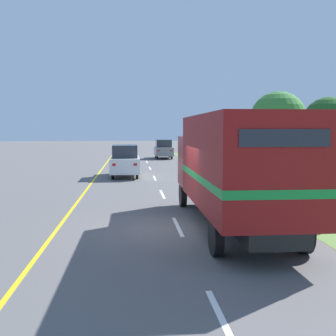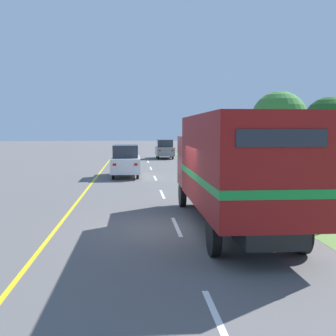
% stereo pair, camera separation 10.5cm
% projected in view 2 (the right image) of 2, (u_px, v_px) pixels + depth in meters
% --- Properties ---
extents(ground_plane, '(200.00, 200.00, 0.00)m').
position_uv_depth(ground_plane, '(177.00, 228.00, 12.92)').
color(ground_plane, '#5B5959').
extents(edge_line_yellow, '(0.12, 58.89, 0.01)m').
position_uv_depth(edge_line_yellow, '(93.00, 182.00, 24.35)').
color(edge_line_yellow, yellow).
rests_on(edge_line_yellow, ground).
extents(centre_dash_nearest, '(0.12, 2.60, 0.01)m').
position_uv_depth(centre_dash_nearest, '(219.00, 322.00, 6.62)').
color(centre_dash_nearest, white).
rests_on(centre_dash_nearest, ground).
extents(centre_dash_near, '(0.12, 2.60, 0.01)m').
position_uv_depth(centre_dash_near, '(176.00, 226.00, 13.17)').
color(centre_dash_near, white).
rests_on(centre_dash_near, ground).
extents(centre_dash_mid_a, '(0.12, 2.60, 0.01)m').
position_uv_depth(centre_dash_mid_a, '(162.00, 194.00, 19.72)').
color(centre_dash_mid_a, white).
rests_on(centre_dash_mid_a, ground).
extents(centre_dash_mid_b, '(0.12, 2.60, 0.01)m').
position_uv_depth(centre_dash_mid_b, '(155.00, 178.00, 26.27)').
color(centre_dash_mid_b, white).
rests_on(centre_dash_mid_b, ground).
extents(centre_dash_far, '(0.12, 2.60, 0.01)m').
position_uv_depth(centre_dash_far, '(151.00, 168.00, 32.82)').
color(centre_dash_far, white).
rests_on(centre_dash_far, ground).
extents(centre_dash_farthest, '(0.12, 2.60, 0.01)m').
position_uv_depth(centre_dash_farthest, '(148.00, 162.00, 39.37)').
color(centre_dash_farthest, white).
rests_on(centre_dash_farthest, ground).
extents(horse_trailer_truck, '(2.54, 8.75, 3.44)m').
position_uv_depth(horse_trailer_truck, '(233.00, 166.00, 12.61)').
color(horse_trailer_truck, black).
rests_on(horse_trailer_truck, ground).
extents(lead_car_white, '(1.80, 4.32, 2.05)m').
position_uv_depth(lead_car_white, '(126.00, 161.00, 26.95)').
color(lead_car_white, black).
rests_on(lead_car_white, ground).
extents(lead_car_grey_ahead, '(1.80, 4.21, 1.97)m').
position_uv_depth(lead_car_grey_ahead, '(165.00, 149.00, 43.97)').
color(lead_car_grey_ahead, black).
rests_on(lead_car_grey_ahead, ground).
extents(highway_sign, '(2.05, 0.09, 2.64)m').
position_uv_depth(highway_sign, '(292.00, 159.00, 21.24)').
color(highway_sign, '#9E9EA3').
rests_on(highway_sign, ground).
extents(roadside_tree_near, '(3.53, 3.53, 5.15)m').
position_uv_depth(roadside_tree_near, '(330.00, 124.00, 27.40)').
color(roadside_tree_near, brown).
rests_on(roadside_tree_near, ground).
extents(roadside_tree_mid, '(4.71, 4.71, 6.21)m').
position_uv_depth(roadside_tree_mid, '(279.00, 120.00, 35.20)').
color(roadside_tree_mid, brown).
rests_on(roadside_tree_mid, ground).
extents(delineator_post, '(0.08, 0.08, 0.95)m').
position_uv_depth(delineator_post, '(321.00, 217.00, 12.16)').
color(delineator_post, white).
rests_on(delineator_post, ground).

